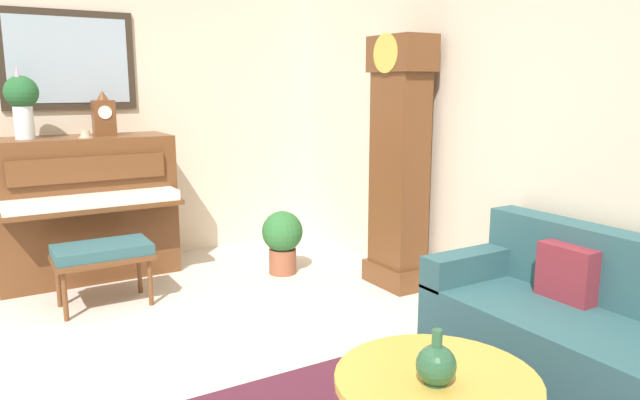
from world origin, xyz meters
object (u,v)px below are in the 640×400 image
object	(u,v)px
piano	(86,207)
potted_plant	(282,238)
mantel_clock	(104,116)
couch	(601,338)
piano_bench	(102,254)
grandfather_clock	(399,170)
flower_vase	(22,99)
green_jug	(436,365)
coffee_table	(437,383)
teacup	(85,135)

from	to	relation	value
piano	potted_plant	distance (m)	1.70
piano	potted_plant	world-z (taller)	piano
mantel_clock	piano	bearing A→B (deg)	-90.68
couch	mantel_clock	distance (m)	4.09
piano_bench	grandfather_clock	size ratio (longest dim) A/B	0.34
couch	flower_vase	xyz separation A→B (m)	(-3.52, -2.39, 1.22)
green_jug	mantel_clock	bearing A→B (deg)	-171.33
coffee_table	flower_vase	world-z (taller)	flower_vase
piano_bench	flower_vase	world-z (taller)	flower_vase
piano	grandfather_clock	world-z (taller)	grandfather_clock
coffee_table	flower_vase	distance (m)	3.91
piano	coffee_table	world-z (taller)	piano
piano	grandfather_clock	xyz separation A→B (m)	(1.56, 2.15, 0.35)
piano_bench	green_jug	size ratio (longest dim) A/B	2.92
piano	coffee_table	size ratio (longest dim) A/B	1.64
grandfather_clock	potted_plant	bearing A→B (deg)	-138.26
grandfather_clock	mantel_clock	xyz separation A→B (m)	(-1.55, -1.95, 0.42)
flower_vase	teacup	bearing A→B (deg)	73.99
flower_vase	potted_plant	bearing A→B (deg)	67.12
coffee_table	couch	bearing A→B (deg)	91.06
piano	piano_bench	xyz separation A→B (m)	(0.82, -0.04, -0.21)
piano	green_jug	bearing A→B (deg)	11.74
green_jug	potted_plant	world-z (taller)	green_jug
piano_bench	mantel_clock	world-z (taller)	mantel_clock
teacup	mantel_clock	bearing A→B (deg)	124.59
couch	teacup	bearing A→B (deg)	-150.05
grandfather_clock	teacup	bearing A→B (deg)	-123.85
piano_bench	potted_plant	bearing A→B (deg)	90.62
piano_bench	grandfather_clock	xyz separation A→B (m)	(0.74, 2.19, 0.56)
grandfather_clock	green_jug	world-z (taller)	grandfather_clock
grandfather_clock	coffee_table	distance (m)	2.47
flower_vase	teacup	distance (m)	0.54
couch	green_jug	bearing A→B (deg)	-86.89
piano	coffee_table	xyz separation A→B (m)	(3.54, 0.80, -0.22)
couch	mantel_clock	xyz separation A→B (m)	(-3.52, -1.78, 1.07)
piano	mantel_clock	distance (m)	0.80
coffee_table	green_jug	world-z (taller)	green_jug
couch	mantel_clock	world-z (taller)	mantel_clock
piano	mantel_clock	xyz separation A→B (m)	(0.00, 0.20, 0.77)
piano	grandfather_clock	size ratio (longest dim) A/B	0.71
piano_bench	flower_vase	xyz separation A→B (m)	(-0.81, -0.38, 1.12)
green_jug	coffee_table	bearing A→B (deg)	131.83
grandfather_clock	flower_vase	bearing A→B (deg)	-121.21
coffee_table	green_jug	size ratio (longest dim) A/B	3.67
coffee_table	potted_plant	distance (m)	2.83
piano	teacup	bearing A→B (deg)	8.42
piano_bench	coffee_table	size ratio (longest dim) A/B	0.80
potted_plant	green_jug	bearing A→B (deg)	-14.66
coffee_table	green_jug	distance (m)	0.14
flower_vase	teacup	xyz separation A→B (m)	(0.12, 0.43, -0.29)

